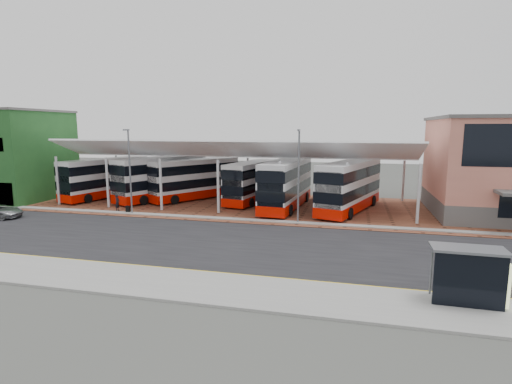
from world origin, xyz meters
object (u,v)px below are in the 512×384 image
Objects in this scene: bus_3 at (254,182)px; bus_0 at (105,178)px; bus_1 at (162,178)px; bus_2 at (194,179)px; bus_shelter at (475,271)px; pedestrian at (117,203)px; bus_5 at (350,186)px; bus_4 at (286,184)px.

bus_0 is at bearing -163.43° from bus_3.
bus_1 is 3.74m from bus_2.
bus_2 is 32.94m from bus_shelter.
bus_shelter is at bearing -123.09° from pedestrian.
bus_5 reaches higher than bus_shelter.
bus_3 is at bearing 21.96° from bus_0.
bus_5 is (6.31, 0.01, -0.00)m from bus_4.
bus_5 is (21.06, -1.63, 0.01)m from bus_1.
bus_4 is at bearing -75.08° from pedestrian.
bus_0 is at bearing 148.37° from bus_shelter.
bus_2 is at bearing -170.36° from bus_5.
bus_3 is at bearing -58.90° from pedestrian.
bus_1 is 7.54m from pedestrian.
bus_0 reaches higher than pedestrian.
bus_shelter is at bearing -54.93° from bus_4.
bus_0 is 6.96m from bus_1.
bus_3 is 5.00m from bus_4.
pedestrian is (-22.22, -5.65, -1.59)m from bus_5.
bus_2 is 7.01m from bus_3.
bus_4 is (14.75, -1.64, 0.01)m from bus_1.
bus_4 is 16.95m from pedestrian.
bus_4 is 6.31m from bus_5.
bus_0 is 0.94× the size of bus_5.
bus_0 is 1.03× the size of bus_3.
bus_1 is 1.08× the size of bus_3.
bus_3 is at bearing 150.26° from bus_4.
bus_2 is 0.90× the size of bus_4.
bus_0 reaches higher than bus_3.
bus_5 reaches higher than pedestrian.
bus_5 is at bearing -80.35° from pedestrian.
bus_4 is at bearing -23.98° from bus_3.
bus_0 is 17.67m from bus_3.
bus_5 is (17.42, -2.52, 0.14)m from bus_2.
bus_3 is at bearing -177.35° from bus_5.
bus_1 is 10.71m from bus_3.
bus_5 is 7.30× the size of pedestrian.
pedestrian is at bearing -76.57° from bus_1.
bus_0 is at bearing -177.79° from bus_4.
pedestrian is at bearing -88.21° from bus_2.
bus_shelter is (16.22, -23.68, -0.50)m from bus_3.
bus_shelter is (12.11, -20.84, -0.71)m from bus_4.
bus_2 reaches higher than bus_shelter.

